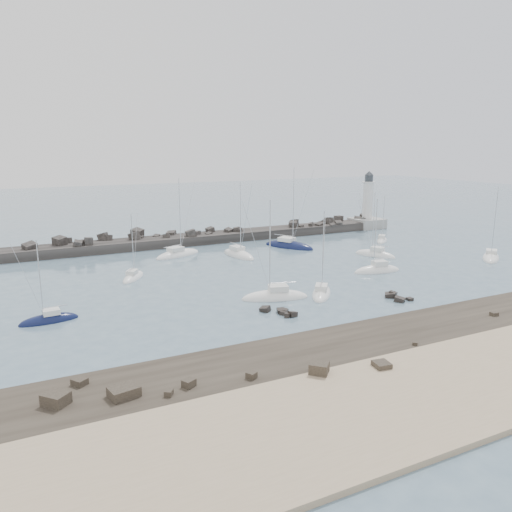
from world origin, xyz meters
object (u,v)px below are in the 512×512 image
Objects in this scene: sailboat_9 at (377,271)px; sailboat_10 at (375,255)px; sailboat_7 at (321,294)px; sailboat_2 at (49,321)px; sailboat_12 at (382,241)px; sailboat_8 at (289,246)px; sailboat_3 at (133,278)px; sailboat_11 at (491,258)px; sailboat_6 at (239,255)px; sailboat_4 at (178,255)px; lighthouse at (367,215)px; sailboat_5 at (275,298)px.

sailboat_9 reaches higher than sailboat_10.
sailboat_7 is 0.96× the size of sailboat_9.
sailboat_2 is 70.73m from sailboat_12.
sailboat_9 is at bearing -82.95° from sailboat_8.
sailboat_12 is at bearing 6.94° from sailboat_3.
sailboat_3 is 0.77× the size of sailboat_11.
sailboat_2 is at bearing -147.15° from sailboat_6.
sailboat_6 is (10.04, -5.12, 0.01)m from sailboat_4.
sailboat_12 is at bearing -7.60° from sailboat_4.
lighthouse is 59.60m from sailboat_7.
sailboat_4 is 1.10× the size of sailboat_11.
sailboat_6 is 1.13× the size of sailboat_9.
sailboat_6 reaches higher than sailboat_12.
sailboat_11 is at bearing -29.08° from sailboat_6.
sailboat_11 is at bearing 7.12° from sailboat_7.
sailboat_9 is (-26.50, -36.03, -2.93)m from lighthouse.
sailboat_2 is 0.83× the size of sailboat_10.
sailboat_7 is (34.45, -5.11, -0.00)m from sailboat_2.
sailboat_6 is at bearing 76.27° from sailboat_5.
sailboat_2 is at bearing -169.13° from sailboat_10.
lighthouse is 0.85× the size of sailboat_8.
sailboat_7 reaches higher than sailboat_2.
sailboat_9 is at bearing -131.67° from sailboat_12.
sailboat_10 is (-19.08, -26.52, -2.94)m from lighthouse.
sailboat_3 is at bearing 48.54° from sailboat_2.
sailboat_4 is 43.59m from sailboat_12.
lighthouse reaches higher than sailboat_2.
sailboat_4 is at bearing 153.59° from sailboat_10.
sailboat_2 is 58.01m from sailboat_10.
lighthouse is 18.43m from sailboat_12.
sailboat_11 is (27.59, -25.13, -0.02)m from sailboat_8.
sailboat_10 is at bearing -134.74° from sailboat_12.
sailboat_7 is at bearing -156.62° from sailboat_9.
sailboat_3 is 44.02m from sailboat_10.
sailboat_8 is at bearing 170.33° from sailboat_12.
sailboat_12 is (39.51, 25.32, -0.02)m from sailboat_5.
sailboat_2 is 40.75m from sailboat_6.
sailboat_10 is 0.91× the size of sailboat_11.
sailboat_11 is at bearing -32.70° from sailboat_10.
sailboat_7 is 0.73× the size of sailboat_8.
sailboat_9 is 26.83m from sailboat_12.
sailboat_5 reaches higher than sailboat_11.
sailboat_3 is at bearing -173.06° from sailboat_12.
sailboat_5 is at bearing -103.73° from sailboat_6.
lighthouse is 1.35× the size of sailboat_3.
sailboat_5 is 46.92m from sailboat_12.
sailboat_4 is 33.93m from sailboat_7.
sailboat_3 is 0.86× the size of sailboat_7.
sailboat_4 is 1.23× the size of sailboat_7.
sailboat_6 is at bearing -27.01° from sailboat_4.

